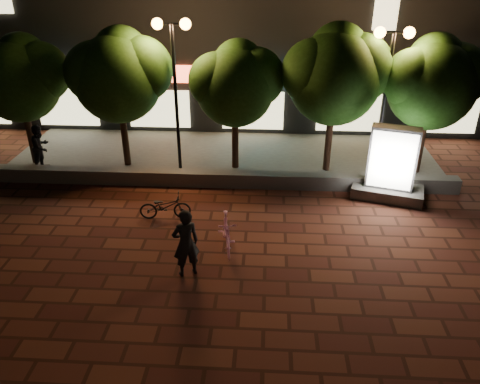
# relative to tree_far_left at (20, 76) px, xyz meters

# --- Properties ---
(ground) EXTENTS (80.00, 80.00, 0.00)m
(ground) POSITION_rel_tree_far_left_xyz_m (6.95, -5.46, -3.29)
(ground) COLOR #5C2B1D
(ground) RESTS_ON ground
(retaining_wall) EXTENTS (16.00, 0.45, 0.50)m
(retaining_wall) POSITION_rel_tree_far_left_xyz_m (6.95, -1.46, -3.04)
(retaining_wall) COLOR #64615D
(retaining_wall) RESTS_ON ground
(sidewalk) EXTENTS (16.00, 5.00, 0.08)m
(sidewalk) POSITION_rel_tree_far_left_xyz_m (6.95, 1.04, -3.25)
(sidewalk) COLOR #64615D
(sidewalk) RESTS_ON ground
(building_block) EXTENTS (28.00, 8.12, 11.30)m
(building_block) POSITION_rel_tree_far_left_xyz_m (6.94, 7.53, 1.70)
(building_block) COLOR black
(building_block) RESTS_ON ground
(tree_far_left) EXTENTS (3.36, 2.80, 4.63)m
(tree_far_left) POSITION_rel_tree_far_left_xyz_m (0.00, 0.00, 0.00)
(tree_far_left) COLOR #331B13
(tree_far_left) RESTS_ON sidewalk
(tree_left) EXTENTS (3.60, 3.00, 4.89)m
(tree_left) POSITION_rel_tree_far_left_xyz_m (3.50, 0.00, 0.15)
(tree_left) COLOR #331B13
(tree_left) RESTS_ON sidewalk
(tree_mid) EXTENTS (3.24, 2.70, 4.50)m
(tree_mid) POSITION_rel_tree_far_left_xyz_m (7.50, -0.00, -0.08)
(tree_mid) COLOR #331B13
(tree_mid) RESTS_ON sidewalk
(tree_right) EXTENTS (3.72, 3.10, 5.07)m
(tree_right) POSITION_rel_tree_far_left_xyz_m (10.80, 0.00, 0.27)
(tree_right) COLOR #331B13
(tree_right) RESTS_ON sidewalk
(tree_far_right) EXTENTS (3.48, 2.90, 4.76)m
(tree_far_right) POSITION_rel_tree_far_left_xyz_m (14.00, 0.00, 0.08)
(tree_far_right) COLOR #331B13
(tree_far_right) RESTS_ON sidewalk
(street_lamp_left) EXTENTS (1.26, 0.36, 5.18)m
(street_lamp_left) POSITION_rel_tree_far_left_xyz_m (5.45, -0.26, 0.74)
(street_lamp_left) COLOR black
(street_lamp_left) RESTS_ON sidewalk
(street_lamp_right) EXTENTS (1.26, 0.36, 4.98)m
(street_lamp_right) POSITION_rel_tree_far_left_xyz_m (12.45, -0.26, 0.60)
(street_lamp_right) COLOR black
(street_lamp_right) RESTS_ON sidewalk
(ad_kiosk) EXTENTS (2.43, 1.67, 2.39)m
(ad_kiosk) POSITION_rel_tree_far_left_xyz_m (12.52, -1.96, -2.33)
(ad_kiosk) COLOR #64615D
(ad_kiosk) RESTS_ON ground
(scooter_pink) EXTENTS (0.72, 1.67, 0.97)m
(scooter_pink) POSITION_rel_tree_far_left_xyz_m (7.57, -5.21, -2.81)
(scooter_pink) COLOR #F898D2
(scooter_pink) RESTS_ON ground
(rider) EXTENTS (0.78, 0.68, 1.82)m
(rider) POSITION_rel_tree_far_left_xyz_m (6.70, -6.41, -2.38)
(rider) COLOR black
(rider) RESTS_ON ground
(scooter_parked) EXTENTS (1.57, 0.71, 0.80)m
(scooter_parked) POSITION_rel_tree_far_left_xyz_m (5.61, -3.74, -2.89)
(scooter_parked) COLOR black
(scooter_parked) RESTS_ON ground
(pedestrian) EXTENTS (0.76, 0.90, 1.65)m
(pedestrian) POSITION_rel_tree_far_left_xyz_m (0.53, -0.60, -2.39)
(pedestrian) COLOR black
(pedestrian) RESTS_ON sidewalk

